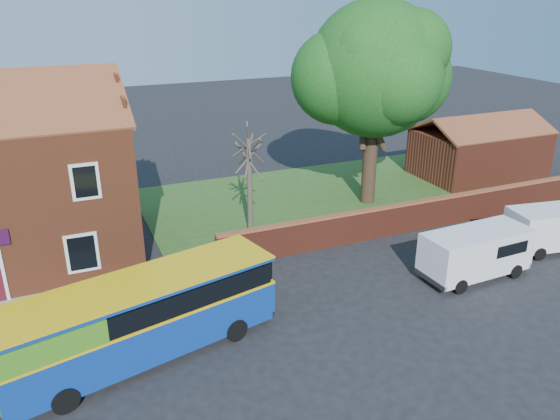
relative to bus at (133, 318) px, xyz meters
name	(u,v)px	position (x,y,z in m)	size (l,w,h in m)	color
ground	(221,372)	(2.38, -1.79, -1.61)	(120.00, 120.00, 0.00)	black
grass_strip	(360,192)	(15.38, 11.21, -1.59)	(26.00, 12.00, 0.04)	#426B28
boundary_wall	(421,214)	(15.38, 5.21, -0.80)	(22.00, 0.38, 1.60)	maroon
outbuilding	(479,152)	(24.38, 11.21, 0.00)	(8.20, 5.06, 4.17)	maroon
bus	(133,318)	(0.00, 0.00, 0.00)	(9.58, 4.51, 2.83)	#0D3696
van_near	(476,251)	(14.40, 0.15, -0.44)	(4.86, 2.15, 2.10)	white
van_far	(558,226)	(19.90, 0.78, -0.46)	(4.94, 2.62, 2.06)	white
large_tree	(375,73)	(15.01, 9.86, 5.79)	(9.27, 7.33, 11.30)	black
bare_tree	(249,181)	(7.16, 8.39, 1.14)	(2.01, 2.40, 5.37)	#4C4238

